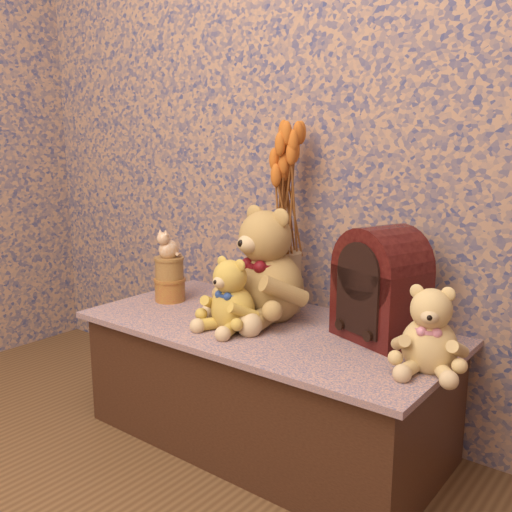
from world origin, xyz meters
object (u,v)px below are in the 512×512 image
at_px(teddy_large, 269,259).
at_px(cathedral_radio, 381,283).
at_px(teddy_medium, 233,290).
at_px(biscuit_tin_lower, 170,290).
at_px(teddy_small, 430,325).
at_px(ceramic_vase, 283,281).
at_px(cat_figurine, 169,243).

height_order(teddy_large, cathedral_radio, teddy_large).
distance_m(teddy_large, teddy_medium, 0.18).
height_order(teddy_large, biscuit_tin_lower, teddy_large).
distance_m(teddy_small, cathedral_radio, 0.26).
xyz_separation_m(teddy_medium, ceramic_vase, (0.01, 0.26, -0.02)).
relative_size(teddy_small, cathedral_radio, 0.71).
bearing_deg(ceramic_vase, teddy_large, -83.70).
relative_size(cathedral_radio, cat_figurine, 3.11).
height_order(teddy_large, teddy_medium, teddy_large).
xyz_separation_m(teddy_small, ceramic_vase, (-0.61, 0.20, -0.02)).
height_order(cathedral_radio, biscuit_tin_lower, cathedral_radio).
relative_size(teddy_large, cathedral_radio, 1.17).
height_order(ceramic_vase, cat_figurine, cat_figurine).
height_order(teddy_large, cat_figurine, teddy_large).
bearing_deg(cat_figurine, teddy_small, -4.28).
xyz_separation_m(ceramic_vase, biscuit_tin_lower, (-0.41, -0.16, -0.06)).
relative_size(teddy_large, biscuit_tin_lower, 3.61).
distance_m(ceramic_vase, biscuit_tin_lower, 0.45).
relative_size(teddy_medium, cathedral_radio, 0.72).
xyz_separation_m(teddy_small, biscuit_tin_lower, (-1.02, 0.04, -0.08)).
bearing_deg(teddy_large, teddy_small, 1.35).
height_order(teddy_small, ceramic_vase, teddy_small).
bearing_deg(biscuit_tin_lower, cat_figurine, 0.00).
height_order(teddy_medium, cathedral_radio, cathedral_radio).
height_order(teddy_medium, biscuit_tin_lower, teddy_medium).
relative_size(teddy_small, cat_figurine, 2.20).
bearing_deg(biscuit_tin_lower, teddy_medium, -14.12).
xyz_separation_m(cathedral_radio, biscuit_tin_lower, (-0.81, -0.10, -0.13)).
distance_m(teddy_small, cat_figurine, 1.03).
distance_m(teddy_large, ceramic_vase, 0.14).
relative_size(teddy_medium, teddy_small, 1.01).
distance_m(teddy_large, cat_figurine, 0.42).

